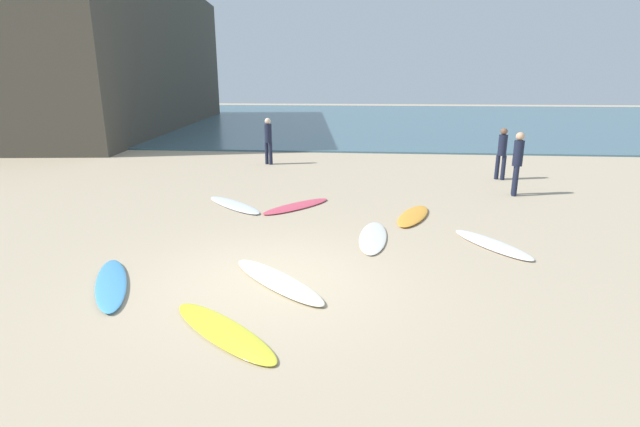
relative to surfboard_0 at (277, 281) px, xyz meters
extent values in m
plane|color=tan|center=(-0.17, 0.08, -0.04)|extent=(120.00, 120.00, 0.00)
cube|color=#426675|center=(-0.17, 34.55, 0.00)|extent=(120.00, 40.00, 0.08)
ellipsoid|color=#E7EDC7|center=(0.00, 0.00, 0.00)|extent=(2.06, 2.07, 0.09)
ellipsoid|color=#D7475E|center=(-0.37, 4.83, -0.01)|extent=(1.88, 2.13, 0.06)
ellipsoid|color=#4DA2E2|center=(-2.70, -0.37, 0.00)|extent=(1.47, 2.21, 0.09)
ellipsoid|color=yellow|center=(-0.43, -1.66, -0.01)|extent=(2.01, 1.82, 0.06)
ellipsoid|color=silver|center=(1.62, 2.45, -0.01)|extent=(0.72, 2.24, 0.06)
ellipsoid|color=silver|center=(-2.06, 4.76, -0.01)|extent=(2.09, 2.06, 0.08)
ellipsoid|color=orange|center=(2.63, 4.14, 0.00)|extent=(1.21, 2.14, 0.09)
ellipsoid|color=white|center=(4.03, 2.21, -0.01)|extent=(1.54, 2.05, 0.07)
cylinder|color=#191E33|center=(5.89, 9.11, 0.37)|extent=(0.14, 0.14, 0.82)
cylinder|color=#191E33|center=(6.06, 9.01, 0.37)|extent=(0.14, 0.14, 0.82)
cylinder|color=#191E33|center=(5.98, 9.06, 1.12)|extent=(0.38, 0.38, 0.69)
sphere|color=brown|center=(5.98, 9.06, 1.58)|extent=(0.22, 0.22, 0.22)
cylinder|color=#191E33|center=(-2.50, 11.30, 0.39)|extent=(0.14, 0.14, 0.87)
cylinder|color=#191E33|center=(-2.32, 11.21, 0.39)|extent=(0.14, 0.14, 0.87)
cylinder|color=#191E33|center=(-2.41, 11.26, 1.19)|extent=(0.38, 0.38, 0.72)
sphere|color=beige|center=(-2.41, 11.26, 1.67)|extent=(0.24, 0.24, 0.24)
cylinder|color=#191E33|center=(5.81, 6.87, 0.39)|extent=(0.14, 0.14, 0.87)
cylinder|color=#191E33|center=(5.77, 6.67, 0.39)|extent=(0.14, 0.14, 0.87)
cylinder|color=#191E33|center=(5.79, 6.77, 1.19)|extent=(0.33, 0.33, 0.73)
sphere|color=tan|center=(5.79, 6.77, 1.68)|extent=(0.24, 0.24, 0.24)
camera|label=1|loc=(1.39, -7.12, 3.22)|focal=26.38mm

